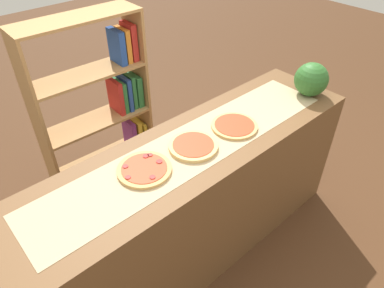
{
  "coord_description": "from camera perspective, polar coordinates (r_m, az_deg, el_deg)",
  "views": [
    {
      "loc": [
        -1.02,
        -1.14,
        2.13
      ],
      "look_at": [
        0.0,
        0.0,
        0.93
      ],
      "focal_mm": 33.17,
      "sensor_mm": 36.0,
      "label": 1
    }
  ],
  "objects": [
    {
      "name": "ground_plane",
      "position": [
        2.62,
        0.0,
        -16.25
      ],
      "size": [
        12.0,
        12.0,
        0.0
      ],
      "primitive_type": "plane",
      "color": "#4C2D19"
    },
    {
      "name": "watermelon",
      "position": [
        2.5,
        18.63,
        9.81
      ],
      "size": [
        0.22,
        0.22,
        0.22
      ],
      "primitive_type": "sphere",
      "color": "#2D6628",
      "rests_on": "counter"
    },
    {
      "name": "pizza_plain_1",
      "position": [
        1.94,
        0.21,
        -0.29
      ],
      "size": [
        0.27,
        0.27,
        0.02
      ],
      "color": "#DBB26B",
      "rests_on": "parchment_paper"
    },
    {
      "name": "pizza_pepperoni_0",
      "position": [
        1.81,
        -7.67,
        -4.04
      ],
      "size": [
        0.28,
        0.28,
        0.02
      ],
      "color": "tan",
      "rests_on": "parchment_paper"
    },
    {
      "name": "bookshelf",
      "position": [
        2.65,
        -12.97,
        3.4
      ],
      "size": [
        0.78,
        0.26,
        1.45
      ],
      "color": "#A87A47",
      "rests_on": "ground_plane"
    },
    {
      "name": "pizza_plain_2",
      "position": [
        2.11,
        6.83,
        2.92
      ],
      "size": [
        0.27,
        0.27,
        0.02
      ],
      "color": "tan",
      "rests_on": "parchment_paper"
    },
    {
      "name": "counter",
      "position": [
        2.26,
        0.0,
        -9.51
      ],
      "size": [
        2.24,
        0.58,
        0.91
      ],
      "primitive_type": "cube",
      "color": "brown",
      "rests_on": "ground_plane"
    },
    {
      "name": "parchment_paper",
      "position": [
        1.95,
        0.0,
        -0.44
      ],
      "size": [
        1.9,
        0.37,
        0.0
      ],
      "primitive_type": "cube",
      "color": "tan",
      "rests_on": "counter"
    }
  ]
}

